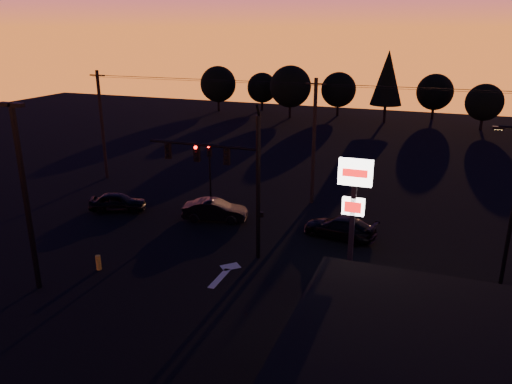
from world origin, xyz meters
TOP-DOWN VIEW (x-y plane):
  - ground at (0.00, 0.00)m, footprint 120.00×120.00m
  - lane_arrow at (0.50, 1.67)m, footprint 1.20×3.10m
  - traffic_signal_mast at (-0.10, 3.99)m, footprint 6.79×0.52m
  - secondary_signal at (-5.00, 11.49)m, footprint 0.30×0.31m
  - parking_lot_light at (-7.50, -3.00)m, footprint 1.25×0.30m
  - pylon_sign at (7.00, 1.50)m, footprint 1.50×0.28m
  - utility_pole_0 at (-16.00, 14.00)m, footprint 1.40×0.26m
  - utility_pole_1 at (2.00, 14.00)m, footprint 1.40×0.26m
  - power_wires at (2.00, 14.00)m, footprint 36.00×1.22m
  - bollard at (-5.94, -0.35)m, footprint 0.27×0.27m
  - tree_0 at (-22.00, 50.00)m, footprint 5.36×5.36m
  - tree_1 at (-16.00, 53.00)m, footprint 4.54×4.54m
  - tree_2 at (-10.00, 48.00)m, footprint 5.77×5.78m
  - tree_3 at (-4.00, 52.00)m, footprint 4.95×4.95m
  - tree_4 at (3.00, 49.00)m, footprint 4.18×4.18m
  - tree_5 at (9.00, 54.00)m, footprint 4.95×4.95m
  - tree_6 at (15.00, 48.00)m, footprint 4.54×4.54m
  - car_left at (-10.29, 7.54)m, footprint 4.18×2.82m
  - car_mid at (-3.16, 8.33)m, footprint 4.47×2.38m
  - car_right at (5.19, 8.37)m, footprint 4.78×2.72m
  - suv_parked at (9.14, -3.47)m, footprint 2.79×4.67m

SIDE VIEW (x-z plane):
  - ground at x=0.00m, z-range 0.00..0.00m
  - lane_arrow at x=0.50m, z-range 0.00..0.01m
  - bollard at x=-5.94m, z-range 0.00..0.80m
  - suv_parked at x=9.14m, z-range 0.00..1.22m
  - car_right at x=5.19m, z-range 0.00..1.31m
  - car_left at x=-10.29m, z-range 0.00..1.32m
  - car_mid at x=-3.16m, z-range 0.00..1.40m
  - secondary_signal at x=-5.00m, z-range 0.69..5.04m
  - tree_1 at x=-16.00m, z-range 0.58..6.29m
  - tree_6 at x=15.00m, z-range 0.58..6.29m
  - tree_3 at x=-4.00m, z-range 0.63..6.86m
  - tree_5 at x=9.00m, z-range 0.63..6.86m
  - tree_0 at x=-22.00m, z-range 0.69..7.43m
  - tree_2 at x=-10.00m, z-range 0.74..8.00m
  - utility_pole_0 at x=-16.00m, z-range 0.09..9.09m
  - utility_pole_1 at x=2.00m, z-range 0.09..9.09m
  - pylon_sign at x=7.00m, z-range 1.51..8.31m
  - traffic_signal_mast at x=-0.10m, z-range 0.65..9.23m
  - parking_lot_light at x=-7.50m, z-range 0.70..9.84m
  - tree_4 at x=3.00m, z-range 1.18..10.68m
  - power_wires at x=2.00m, z-range 8.53..8.60m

